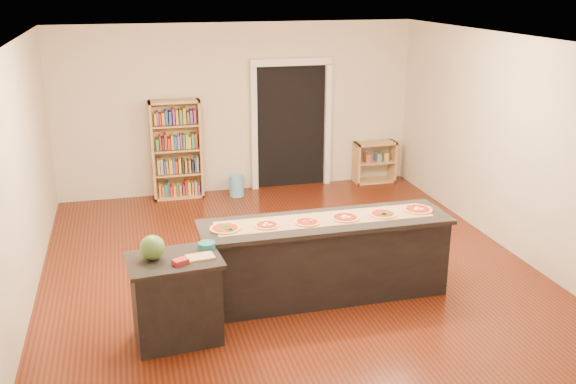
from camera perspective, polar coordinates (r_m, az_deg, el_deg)
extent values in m
cube|color=beige|center=(7.46, 0.39, 2.44)|extent=(6.00, 7.00, 2.80)
cube|color=#511E0D|center=(7.96, 0.36, -7.27)|extent=(6.00, 7.00, 0.01)
cube|color=white|center=(7.21, 0.41, 13.19)|extent=(6.00, 7.00, 0.01)
cube|color=black|center=(11.04, 0.25, 5.84)|extent=(1.20, 0.02, 2.10)
cube|color=silver|center=(10.85, -3.03, 5.60)|extent=(0.10, 0.08, 2.10)
cube|color=silver|center=(11.18, 3.55, 5.96)|extent=(0.10, 0.08, 2.10)
cube|color=silver|center=(10.81, 0.32, 11.49)|extent=(1.40, 0.08, 0.12)
cube|color=black|center=(7.28, 3.30, -6.09)|extent=(2.73, 0.68, 0.88)
cube|color=black|center=(7.10, 3.36, -2.69)|extent=(2.81, 0.76, 0.05)
cube|color=black|center=(6.53, -9.89, -9.54)|extent=(0.82, 0.58, 0.85)
cube|color=black|center=(6.34, -10.11, -6.00)|extent=(0.90, 0.65, 0.04)
cube|color=tan|center=(10.60, -9.88, 3.72)|extent=(0.81, 0.29, 1.63)
cube|color=tan|center=(11.49, 7.71, 2.66)|extent=(0.73, 0.31, 0.73)
cylinder|color=#5DACD1|center=(10.73, -4.59, 0.59)|extent=(0.25, 0.25, 0.36)
cube|color=tan|center=(7.12, 3.30, -2.41)|extent=(2.44, 0.45, 0.00)
sphere|color=#144214|center=(6.31, -11.96, -4.84)|extent=(0.24, 0.24, 0.24)
cube|color=tan|center=(6.30, -7.81, -5.73)|extent=(0.29, 0.21, 0.02)
cube|color=maroon|center=(6.19, -9.53, -6.12)|extent=(0.17, 0.15, 0.05)
cylinder|color=#195966|center=(6.49, -7.23, -4.75)|extent=(0.17, 0.17, 0.06)
cylinder|color=#DEA355|center=(6.85, -5.61, -3.24)|extent=(0.33, 0.33, 0.02)
cylinder|color=#A5190C|center=(6.84, -5.62, -3.17)|extent=(0.27, 0.27, 0.00)
cylinder|color=#DEA355|center=(6.90, -1.91, -2.97)|extent=(0.27, 0.27, 0.02)
cylinder|color=#A5190C|center=(6.90, -1.91, -2.90)|extent=(0.22, 0.22, 0.00)
cylinder|color=#DEA355|center=(6.99, 1.72, -2.70)|extent=(0.28, 0.28, 0.02)
cylinder|color=#A5190C|center=(6.99, 1.72, -2.63)|extent=(0.23, 0.23, 0.00)
cylinder|color=#DEA355|center=(7.15, 5.11, -2.28)|extent=(0.32, 0.32, 0.02)
cylinder|color=#A5190C|center=(7.14, 5.11, -2.21)|extent=(0.26, 0.26, 0.00)
cylinder|color=#DEA355|center=(7.30, 8.43, -1.95)|extent=(0.30, 0.30, 0.02)
cylinder|color=#A5190C|center=(7.30, 8.43, -1.88)|extent=(0.24, 0.24, 0.00)
cylinder|color=#DEA355|center=(7.52, 11.46, -1.53)|extent=(0.33, 0.33, 0.02)
cylinder|color=#A5190C|center=(7.51, 11.46, -1.46)|extent=(0.27, 0.27, 0.00)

